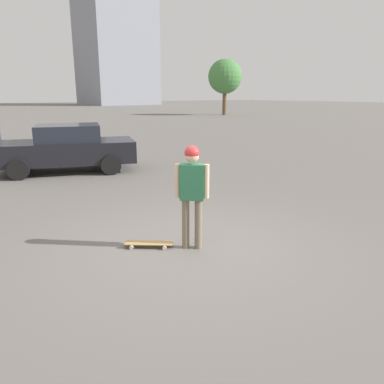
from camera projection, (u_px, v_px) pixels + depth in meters
ground_plane at (192, 248)px, 6.11m from camera, size 220.00×220.00×0.00m
person at (192, 186)px, 5.84m from camera, size 0.40×0.42×1.67m
skateboard at (149, 243)px, 6.11m from camera, size 0.65×0.73×0.08m
car_parked_near at (67, 148)px, 11.91m from camera, size 3.24×4.63×1.49m
building_block_distant at (116, 42)px, 83.06m from camera, size 13.58×14.70×26.99m
tree_distant at (225, 77)px, 43.49m from camera, size 3.93×3.93×6.36m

